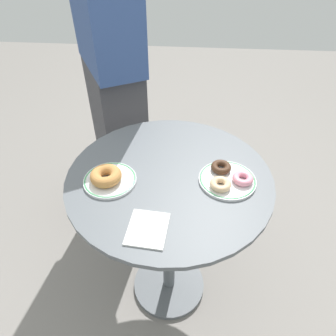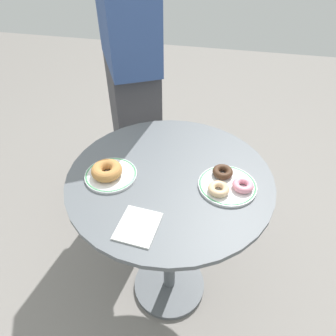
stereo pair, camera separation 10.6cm
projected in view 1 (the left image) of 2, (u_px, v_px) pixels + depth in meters
The scene contains 10 objects.
ground_plane at pixel (169, 286), 1.61m from camera, with size 7.00×7.00×0.02m, color gray.
cafe_table at pixel (169, 216), 1.24m from camera, with size 0.74×0.74×0.77m.
plate_left at pixel (110, 180), 1.07m from camera, with size 0.18×0.18×0.01m.
plate_right at pixel (227, 180), 1.07m from camera, with size 0.20×0.20×0.01m.
donut_old_fashioned at pixel (106, 176), 1.05m from camera, with size 0.11×0.11×0.04m, color #BC7F42.
donut_pink_frosted at pixel (243, 178), 1.05m from camera, with size 0.07×0.07×0.02m, color pink.
donut_chocolate at pixel (221, 167), 1.10m from camera, with size 0.07×0.07×0.02m, color #422819.
donut_glazed at pixel (220, 184), 1.03m from camera, with size 0.07×0.07×0.02m, color #E0B789.
paper_napkin at pixel (148, 229), 0.91m from camera, with size 0.12×0.14×0.01m, color white.
person_figure at pixel (113, 82), 1.54m from camera, with size 0.41×0.50×1.68m.
Camera 1 is at (0.06, -0.81, 1.51)m, focal length 32.91 mm.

